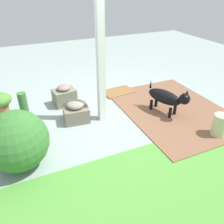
# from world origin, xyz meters

# --- Properties ---
(ground_plane) EXTENTS (12.00, 12.00, 0.00)m
(ground_plane) POSITION_xyz_m (0.00, 0.00, 0.00)
(ground_plane) COLOR #96A8A1
(brick_path) EXTENTS (1.80, 2.40, 0.02)m
(brick_path) POSITION_xyz_m (-1.19, 0.29, 0.01)
(brick_path) COLOR brown
(brick_path) RESTS_ON ground
(porch_pillar) EXTENTS (0.12, 0.12, 2.32)m
(porch_pillar) POSITION_xyz_m (0.16, 0.03, 1.16)
(porch_pillar) COLOR white
(porch_pillar) RESTS_ON ground
(stone_planter_nearest) EXTENTS (0.45, 0.37, 0.41)m
(stone_planter_nearest) POSITION_xyz_m (0.63, -0.78, 0.18)
(stone_planter_nearest) COLOR gray
(stone_planter_nearest) RESTS_ON ground
(stone_planter_near) EXTENTS (0.46, 0.43, 0.38)m
(stone_planter_near) POSITION_xyz_m (0.59, -0.11, 0.17)
(stone_planter_near) COLOR gray
(stone_planter_near) RESTS_ON ground
(round_shrub) EXTENTS (0.80, 0.80, 0.80)m
(round_shrub) POSITION_xyz_m (1.57, 0.68, 0.40)
(round_shrub) COLOR #397732
(round_shrub) RESTS_ON ground
(terracotta_pot_tall) EXTENTS (0.24, 0.24, 0.63)m
(terracotta_pot_tall) POSITION_xyz_m (1.40, -0.24, 0.23)
(terracotta_pot_tall) COLOR #B9653F
(terracotta_pot_tall) RESTS_ON ground
(terracotta_pot_broad) EXTENTS (0.38, 0.38, 0.47)m
(terracotta_pot_broad) POSITION_xyz_m (1.76, -0.72, 0.29)
(terracotta_pot_broad) COLOR #B7724B
(terracotta_pot_broad) RESTS_ON ground
(dog) EXTENTS (0.45, 0.82, 0.57)m
(dog) POSITION_xyz_m (-0.97, 0.34, 0.33)
(dog) COLOR black
(dog) RESTS_ON ground
(ceramic_urn) EXTENTS (0.23, 0.23, 0.37)m
(ceramic_urn) POSITION_xyz_m (-1.33, 1.24, 0.19)
(ceramic_urn) COLOR beige
(ceramic_urn) RESTS_ON ground
(doormat) EXTENTS (0.69, 0.48, 0.03)m
(doormat) POSITION_xyz_m (-0.57, -0.83, 0.01)
(doormat) COLOR olive
(doormat) RESTS_ON ground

